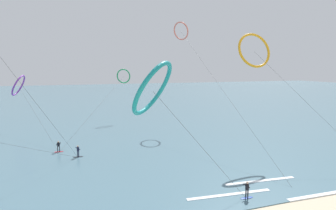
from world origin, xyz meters
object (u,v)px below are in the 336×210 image
Objects in this scene: kite_violet at (18,85)px; kite_emerald at (123,76)px; kite_amber at (254,50)px; surfer_crimson at (59,147)px; kite_coral at (181,31)px; kite_teal at (153,89)px; surfer_charcoal at (78,152)px; surfer_cobalt at (247,191)px.

kite_violet is 1.14× the size of kite_emerald.
kite_amber is 0.66× the size of kite_violet.
kite_emerald is at bearing -103.28° from surfer_crimson.
kite_violet is 37.82m from kite_coral.
kite_coral is (16.36, 35.21, 9.73)m from kite_teal.
kite_teal reaches higher than surfer_crimson.
kite_coral is (22.67, 17.74, 19.91)m from surfer_charcoal.
surfer_cobalt is 22.70m from kite_amber.
surfer_charcoal is 0.04× the size of kite_coral.
surfer_charcoal is 0.06× the size of kite_violet.
kite_amber reaches higher than surfer_crimson.
kite_amber reaches higher than kite_emerald.
kite_amber is 23.65m from kite_teal.
kite_coral reaches higher than kite_teal.
surfer_crimson is 33.01m from kite_amber.
kite_teal is 40.03m from kite_coral.
surfer_crimson is (-18.22, 22.24, 0.00)m from surfer_cobalt.
surfer_cobalt is at bearing 40.21° from kite_violet.
surfer_crimson is at bearing -147.48° from surfer_cobalt.
kite_emerald is (5.06, 44.31, -0.25)m from kite_teal.
surfer_cobalt is at bearing 147.21° from surfer_crimson.
kite_amber is at bearing 48.17° from surfer_charcoal.
kite_emerald is at bearing 178.33° from surfer_cobalt.
kite_teal is at bearing 31.68° from kite_violet.
kite_amber is (28.48, -8.17, 14.56)m from surfer_crimson.
surfer_cobalt is 28.75m from surfer_crimson.
kite_amber is at bearing 158.24° from kite_coral.
kite_teal is at bearing 125.59° from kite_coral.
kite_amber reaches higher than kite_violet.
kite_amber is (25.72, -4.69, 14.56)m from surfer_charcoal.
kite_amber is 0.47× the size of kite_coral.
kite_coral is at bearing -51.68° from kite_emerald.
kite_emerald is at bearing 114.17° from kite_amber.
surfer_charcoal is at bearing 98.56° from kite_coral.
kite_coral reaches higher than kite_amber.
kite_teal is at bearing 131.28° from surfer_crimson.
kite_amber is 23.26m from kite_coral.
surfer_crimson is 1.00× the size of surfer_charcoal.
surfer_cobalt is 0.13× the size of kite_teal.
surfer_crimson is 27.48m from kite_violet.
kite_coral reaches higher than surfer_crimson.
surfer_charcoal is 29.92m from kite_amber.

